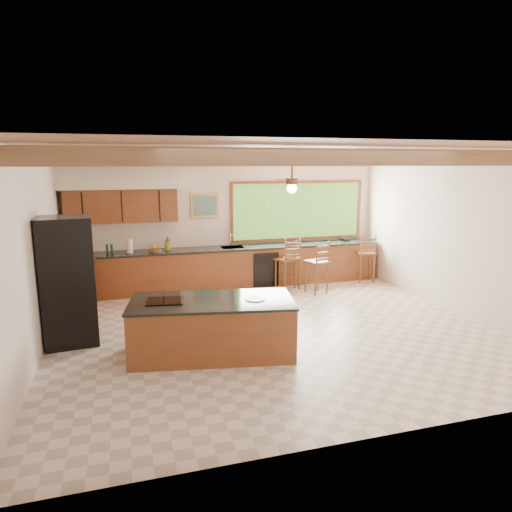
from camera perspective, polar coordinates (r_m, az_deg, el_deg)
name	(u,v)px	position (r m, az deg, el deg)	size (l,w,h in m)	color
ground	(273,330)	(7.87, 2.10, -9.21)	(7.20, 7.20, 0.00)	beige
room_shell	(252,197)	(7.96, -0.45, 7.40)	(7.27, 6.54, 3.02)	beige
counter_run	(200,273)	(9.90, -7.04, -2.13)	(7.12, 3.10, 1.24)	brown
island	(212,327)	(6.85, -5.49, -8.79)	(2.53, 1.51, 0.85)	brown
refrigerator	(68,281)	(7.64, -22.47, -2.89)	(0.85, 0.83, 2.00)	black
bar_stool_a	(286,260)	(10.22, 3.83, -0.54)	(0.52, 0.52, 1.11)	brown
bar_stool_b	(292,259)	(10.25, 4.53, -0.34)	(0.48, 0.48, 1.16)	brown
bar_stool_c	(318,263)	(9.86, 7.76, -0.85)	(0.52, 0.52, 1.16)	brown
bar_stool_d	(367,254)	(11.05, 13.67, 0.27)	(0.49, 0.49, 1.17)	brown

